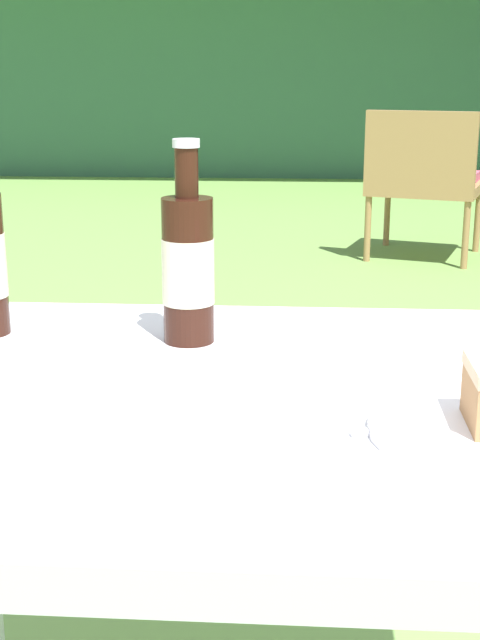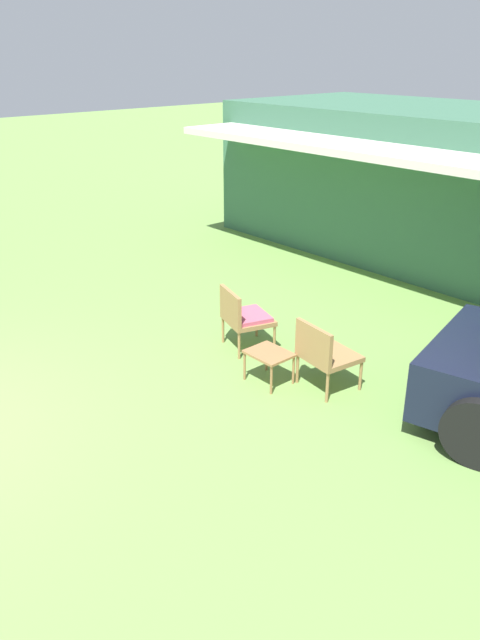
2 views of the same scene
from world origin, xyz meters
name	(u,v)px [view 1 (image 1 of 2)]	position (x,y,z in m)	size (l,w,h in m)	color
cabin_building	(404,40)	(1.21, 9.66, 1.33)	(10.45, 5.00, 2.64)	#38664C
wicker_chair_cushioned	(425,177)	(0.76, 4.11, 0.46)	(0.73, 0.70, 0.82)	#9E7547
patio_table	(234,455)	(0.00, 0.00, 0.64)	(0.90, 0.70, 0.72)	silver
cola_bottle_near	(188,266)	(-0.07, 0.18, 0.81)	(0.06, 0.06, 0.25)	black
fork	(447,426)	(0.21, -0.09, 0.72)	(0.19, 0.06, 0.01)	silver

